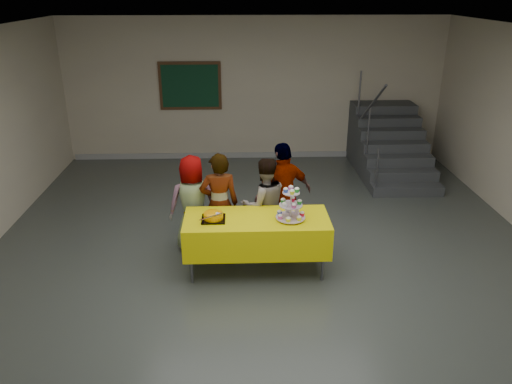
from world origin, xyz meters
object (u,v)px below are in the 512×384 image
Objects in this scene: staircase at (387,146)px; noticeboard at (190,86)px; cupcake_stand at (291,207)px; bear_cake at (213,215)px; schoolchild_b at (219,204)px; schoolchild_d at (283,195)px; schoolchild_c at (264,205)px; bake_table at (257,233)px; schoolchild_a at (193,203)px.

noticeboard is (-4.05, 0.84, 1.11)m from staircase.
noticeboard reaches higher than cupcake_stand.
bear_cake is at bearing -82.16° from noticeboard.
schoolchild_d reaches higher than schoolchild_b.
schoolchild_d is at bearing -127.78° from staircase.
schoolchild_b is (-0.93, 0.58, -0.20)m from cupcake_stand.
noticeboard is at bearing 97.84° from bear_cake.
bear_cake is 0.56m from schoolchild_b.
schoolchild_c is (0.69, 0.61, -0.14)m from bear_cake.
cupcake_stand is 0.75m from schoolchild_c.
staircase reaches higher than cupcake_stand.
bake_table is at bearing 3.03° from bear_cake.
schoolchild_c is (0.13, 0.58, 0.14)m from bake_table.
schoolchild_a is at bearing -85.29° from noticeboard.
bear_cake reaches higher than bake_table.
schoolchild_a is 0.41m from schoolchild_b.
cupcake_stand is 0.99m from bear_cake.
schoolchild_d is at bearing -171.51° from schoolchild_b.
cupcake_stand is 1.51m from schoolchild_a.
cupcake_stand is at bearing 66.76° from schoolchild_d.
cupcake_stand reaches higher than bear_cake.
schoolchild_d is (-0.02, 0.81, -0.17)m from cupcake_stand.
bear_cake is (-0.99, 0.03, -0.11)m from cupcake_stand.
schoolchild_a reaches higher than cupcake_stand.
bake_table is 4.82m from staircase.
schoolchild_b reaches higher than bake_table.
cupcake_stand is 0.34× the size of noticeboard.
schoolchild_b is 0.62× the size of staircase.
staircase is at bearing -11.65° from noticeboard.
schoolchild_b is at bearing 147.70° from schoolchild_a.
schoolchild_c reaches higher than cupcake_stand.
schoolchild_c is at bearing -129.32° from staircase.
bear_cake is at bearing -176.97° from bake_table.
cupcake_stand is 0.19× the size of staircase.
staircase is (2.43, 3.14, -0.28)m from schoolchild_d.
staircase is at bearing -152.59° from schoolchild_d.
cupcake_stand is (0.43, -0.05, 0.39)m from bake_table.
noticeboard reaches higher than bear_cake.
schoolchild_b is at bearing 84.04° from bear_cake.
schoolchild_d is 4.37m from noticeboard.
cupcake_stand is 1.11m from schoolchild_b.
schoolchild_c is at bearing 41.69° from bear_cake.
schoolchild_b is (-0.50, 0.53, 0.19)m from bake_table.
bear_cake is 0.24× the size of schoolchild_b.
schoolchild_b reaches higher than schoolchild_a.
schoolchild_b is 0.94m from schoolchild_d.
schoolchild_a is 1.01m from schoolchild_c.
bear_cake is 0.26× the size of schoolchild_a.
bake_table is 5.25× the size of bear_cake.
schoolchild_d is 3.98m from staircase.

